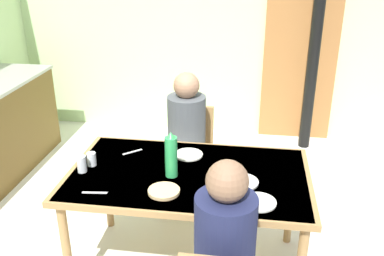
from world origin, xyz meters
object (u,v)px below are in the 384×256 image
object	(u,v)px
person_far_diner	(186,127)
chair_far_diner	(189,152)
dining_table	(189,182)
person_near_diner	(225,240)
water_bottle_green_near	(171,156)

from	to	relation	value
person_far_diner	chair_far_diner	bearing A→B (deg)	-90.00
dining_table	person_near_diner	xyz separation A→B (m)	(0.28, -0.67, 0.09)
person_near_diner	person_far_diner	xyz separation A→B (m)	(-0.41, 1.35, 0.00)
person_near_diner	water_bottle_green_near	world-z (taller)	person_near_diner
dining_table	person_far_diner	xyz separation A→B (m)	(-0.12, 0.67, 0.09)
person_near_diner	water_bottle_green_near	xyz separation A→B (m)	(-0.39, 0.63, 0.12)
person_far_diner	water_bottle_green_near	xyz separation A→B (m)	(0.02, -0.72, 0.12)
water_bottle_green_near	person_far_diner	bearing A→B (deg)	91.61
water_bottle_green_near	person_near_diner	bearing A→B (deg)	-58.35
dining_table	chair_far_diner	xyz separation A→B (m)	(-0.12, 0.81, -0.19)
person_near_diner	person_far_diner	world-z (taller)	same
person_near_diner	chair_far_diner	bearing A→B (deg)	105.29
chair_far_diner	person_far_diner	size ratio (longest dim) A/B	1.13
chair_far_diner	water_bottle_green_near	bearing A→B (deg)	91.35
chair_far_diner	person_far_diner	bearing A→B (deg)	90.00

